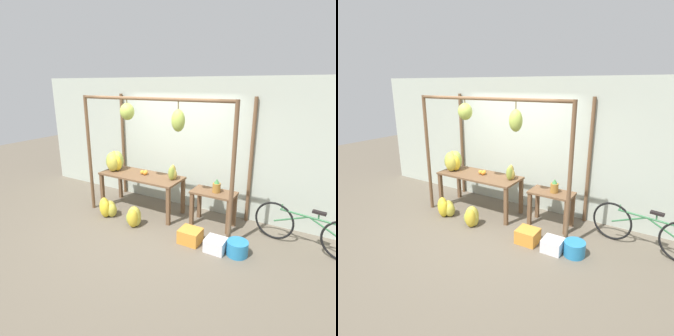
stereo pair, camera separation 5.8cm
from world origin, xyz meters
TOP-DOWN VIEW (x-y plane):
  - ground_plane at (0.00, 0.00)m, footprint 20.00×20.00m
  - shop_wall_back at (0.00, 1.39)m, footprint 8.00×0.08m
  - stall_awning at (-0.00, 0.45)m, footprint 3.18×1.27m
  - display_table_main at (-0.56, 0.64)m, footprint 1.79×0.72m
  - display_table_side at (1.04, 0.77)m, footprint 0.84×0.46m
  - banana_pile_on_table at (-1.25, 0.62)m, footprint 0.42×0.48m
  - orange_pile at (-0.50, 0.69)m, footprint 0.17×0.14m
  - pineapple_cluster at (1.08, 0.80)m, footprint 0.16×0.21m
  - banana_pile_ground_left at (-0.99, 0.03)m, footprint 0.44×0.40m
  - banana_pile_ground_right at (-0.27, -0.04)m, footprint 0.35×0.38m
  - fruit_crate_white at (0.94, -0.02)m, footprint 0.37×0.33m
  - blue_bucket at (1.76, 0.02)m, footprint 0.34×0.34m
  - parked_bicycle at (2.69, 0.76)m, footprint 1.76×0.35m
  - papaya_pile at (0.17, 0.71)m, footprint 0.20×0.25m
  - fruit_crate_purple at (1.42, -0.05)m, footprint 0.33×0.30m

SIDE VIEW (x-z plane):
  - ground_plane at x=0.00m, z-range 0.00..0.00m
  - fruit_crate_purple at x=1.42m, z-range 0.00..0.22m
  - blue_bucket at x=1.76m, z-range 0.00..0.24m
  - fruit_crate_white at x=0.94m, z-range 0.00..0.25m
  - banana_pile_ground_left at x=-0.99m, z-range -0.03..0.38m
  - banana_pile_ground_right at x=-0.27m, z-range -0.02..0.37m
  - parked_bicycle at x=2.69m, z-range 0.00..0.73m
  - display_table_side at x=1.04m, z-range 0.17..0.87m
  - display_table_main at x=-0.56m, z-range 0.29..1.10m
  - pineapple_cluster at x=1.08m, z-range 0.67..0.94m
  - orange_pile at x=-0.50m, z-range 0.81..0.90m
  - papaya_pile at x=0.17m, z-range 0.79..1.09m
  - banana_pile_on_table at x=-1.25m, z-range 0.80..1.22m
  - shop_wall_back at x=0.00m, z-range 0.00..2.80m
  - stall_awning at x=0.00m, z-range 0.50..2.94m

